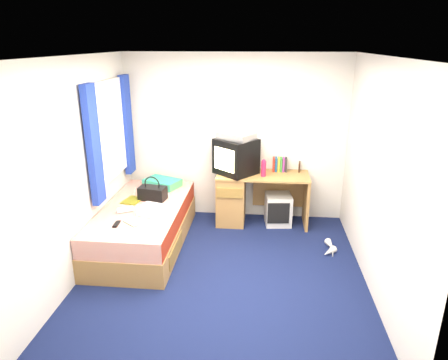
# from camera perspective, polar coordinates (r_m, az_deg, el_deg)

# --- Properties ---
(ground) EXTENTS (3.40, 3.40, 0.00)m
(ground) POSITION_cam_1_polar(r_m,az_deg,el_deg) (4.73, -0.11, -13.21)
(ground) COLOR #0C1438
(ground) RESTS_ON ground
(room_shell) EXTENTS (3.40, 3.40, 3.40)m
(room_shell) POSITION_cam_1_polar(r_m,az_deg,el_deg) (4.13, -0.12, 4.02)
(room_shell) COLOR white
(room_shell) RESTS_ON ground
(bed) EXTENTS (1.01, 2.00, 0.54)m
(bed) POSITION_cam_1_polar(r_m,az_deg,el_deg) (5.33, -11.33, -6.36)
(bed) COLOR #A87D46
(bed) RESTS_ON ground
(pillow) EXTENTS (0.58, 0.48, 0.11)m
(pillow) POSITION_cam_1_polar(r_m,az_deg,el_deg) (5.84, -8.80, -0.41)
(pillow) COLOR #1C82B7
(pillow) RESTS_ON bed
(desk) EXTENTS (1.30, 0.55, 0.75)m
(desk) POSITION_cam_1_polar(r_m,az_deg,el_deg) (5.82, 2.77, -2.27)
(desk) COLOR #A87D46
(desk) RESTS_ON ground
(storage_cube) EXTENTS (0.40, 0.40, 0.45)m
(storage_cube) POSITION_cam_1_polar(r_m,az_deg,el_deg) (5.86, 7.73, -4.16)
(storage_cube) COLOR silver
(storage_cube) RESTS_ON ground
(crt_tv) EXTENTS (0.68, 0.68, 0.50)m
(crt_tv) POSITION_cam_1_polar(r_m,az_deg,el_deg) (5.63, 1.71, 3.40)
(crt_tv) COLOR black
(crt_tv) RESTS_ON desk
(vcr) EXTENTS (0.57, 0.54, 0.09)m
(vcr) POSITION_cam_1_polar(r_m,az_deg,el_deg) (5.56, 1.77, 6.32)
(vcr) COLOR #B6B6B8
(vcr) RESTS_ON crt_tv
(book_row) EXTENTS (0.20, 0.13, 0.20)m
(book_row) POSITION_cam_1_polar(r_m,az_deg,el_deg) (5.82, 7.97, 2.22)
(book_row) COLOR maroon
(book_row) RESTS_ON desk
(picture_frame) EXTENTS (0.03, 0.12, 0.14)m
(picture_frame) POSITION_cam_1_polar(r_m,az_deg,el_deg) (5.86, 10.71, 1.88)
(picture_frame) COLOR black
(picture_frame) RESTS_ON desk
(pink_water_bottle) EXTENTS (0.09, 0.09, 0.22)m
(pink_water_bottle) POSITION_cam_1_polar(r_m,az_deg,el_deg) (5.57, 5.67, 1.60)
(pink_water_bottle) COLOR #D21D44
(pink_water_bottle) RESTS_ON desk
(aerosol_can) EXTENTS (0.06, 0.06, 0.19)m
(aerosol_can) POSITION_cam_1_polar(r_m,az_deg,el_deg) (5.72, 3.96, 1.99)
(aerosol_can) COLOR silver
(aerosol_can) RESTS_ON desk
(handbag) EXTENTS (0.38, 0.25, 0.32)m
(handbag) POSITION_cam_1_polar(r_m,az_deg,el_deg) (5.37, -10.17, -1.81)
(handbag) COLOR black
(handbag) RESTS_ON bed
(towel) EXTENTS (0.36, 0.33, 0.10)m
(towel) POSITION_cam_1_polar(r_m,az_deg,el_deg) (4.94, -10.20, -4.27)
(towel) COLOR silver
(towel) RESTS_ON bed
(magazine) EXTENTS (0.27, 0.32, 0.01)m
(magazine) POSITION_cam_1_polar(r_m,az_deg,el_deg) (5.41, -12.94, -2.86)
(magazine) COLOR yellow
(magazine) RESTS_ON bed
(water_bottle) EXTENTS (0.21, 0.16, 0.07)m
(water_bottle) POSITION_cam_1_polar(r_m,az_deg,el_deg) (5.07, -13.93, -4.12)
(water_bottle) COLOR white
(water_bottle) RESTS_ON bed
(colour_swatch_fan) EXTENTS (0.21, 0.18, 0.01)m
(colour_swatch_fan) POSITION_cam_1_polar(r_m,az_deg,el_deg) (4.75, -13.20, -6.07)
(colour_swatch_fan) COLOR gold
(colour_swatch_fan) RESTS_ON bed
(remote_control) EXTENTS (0.06, 0.16, 0.02)m
(remote_control) POSITION_cam_1_polar(r_m,az_deg,el_deg) (4.77, -15.11, -6.10)
(remote_control) COLOR black
(remote_control) RESTS_ON bed
(window_assembly) EXTENTS (0.11, 1.42, 1.40)m
(window_assembly) POSITION_cam_1_polar(r_m,az_deg,el_deg) (5.36, -15.87, 6.47)
(window_assembly) COLOR silver
(window_assembly) RESTS_ON room_shell
(white_heels) EXTENTS (0.21, 0.41, 0.09)m
(white_heels) POSITION_cam_1_polar(r_m,az_deg,el_deg) (5.32, 14.88, -9.44)
(white_heels) COLOR silver
(white_heels) RESTS_ON ground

